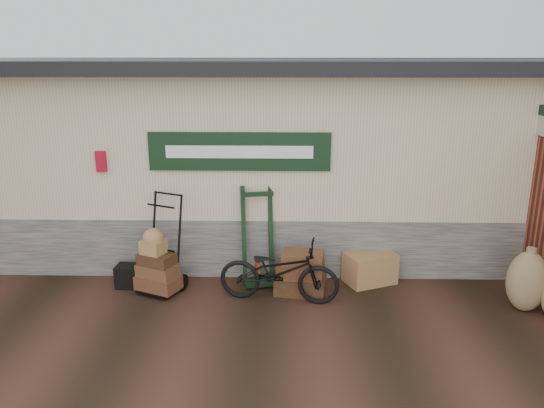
{
  "coord_description": "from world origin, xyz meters",
  "views": [
    {
      "loc": [
        0.34,
        -6.48,
        3.33
      ],
      "look_at": [
        0.17,
        0.9,
        1.19
      ],
      "focal_mm": 35.0,
      "sensor_mm": 36.0,
      "label": 1
    }
  ],
  "objects_px": {
    "green_barrow": "(258,236)",
    "black_trunk": "(128,276)",
    "porter_trolley": "(163,242)",
    "bicycle": "(279,268)",
    "wicker_hamper": "(370,268)",
    "suitcase_stack": "(301,272)"
  },
  "relations": [
    {
      "from": "suitcase_stack",
      "to": "wicker_hamper",
      "type": "height_order",
      "value": "suitcase_stack"
    },
    {
      "from": "porter_trolley",
      "to": "wicker_hamper",
      "type": "relative_size",
      "value": 2.02
    },
    {
      "from": "wicker_hamper",
      "to": "black_trunk",
      "type": "xyz_separation_m",
      "value": [
        -3.56,
        -0.23,
        -0.07
      ]
    },
    {
      "from": "black_trunk",
      "to": "bicycle",
      "type": "distance_m",
      "value": 2.27
    },
    {
      "from": "porter_trolley",
      "to": "green_barrow",
      "type": "xyz_separation_m",
      "value": [
        1.34,
        0.29,
        0.01
      ]
    },
    {
      "from": "black_trunk",
      "to": "wicker_hamper",
      "type": "bearing_deg",
      "value": 3.73
    },
    {
      "from": "porter_trolley",
      "to": "wicker_hamper",
      "type": "bearing_deg",
      "value": 29.64
    },
    {
      "from": "suitcase_stack",
      "to": "bicycle",
      "type": "xyz_separation_m",
      "value": [
        -0.31,
        -0.26,
        0.17
      ]
    },
    {
      "from": "suitcase_stack",
      "to": "black_trunk",
      "type": "distance_m",
      "value": 2.53
    },
    {
      "from": "green_barrow",
      "to": "bicycle",
      "type": "xyz_separation_m",
      "value": [
        0.32,
        -0.64,
        -0.24
      ]
    },
    {
      "from": "black_trunk",
      "to": "bicycle",
      "type": "bearing_deg",
      "value": -10.4
    },
    {
      "from": "wicker_hamper",
      "to": "bicycle",
      "type": "xyz_separation_m",
      "value": [
        -1.35,
        -0.64,
        0.25
      ]
    },
    {
      "from": "porter_trolley",
      "to": "bicycle",
      "type": "height_order",
      "value": "porter_trolley"
    },
    {
      "from": "porter_trolley",
      "to": "suitcase_stack",
      "type": "bearing_deg",
      "value": 21.6
    },
    {
      "from": "green_barrow",
      "to": "black_trunk",
      "type": "distance_m",
      "value": 1.99
    },
    {
      "from": "porter_trolley",
      "to": "wicker_hamper",
      "type": "height_order",
      "value": "porter_trolley"
    },
    {
      "from": "green_barrow",
      "to": "wicker_hamper",
      "type": "distance_m",
      "value": 1.74
    },
    {
      "from": "porter_trolley",
      "to": "wicker_hamper",
      "type": "xyz_separation_m",
      "value": [
        3.0,
        0.29,
        -0.48
      ]
    },
    {
      "from": "wicker_hamper",
      "to": "porter_trolley",
      "type": "bearing_deg",
      "value": -174.44
    },
    {
      "from": "wicker_hamper",
      "to": "bicycle",
      "type": "height_order",
      "value": "bicycle"
    },
    {
      "from": "porter_trolley",
      "to": "black_trunk",
      "type": "bearing_deg",
      "value": -162.04
    },
    {
      "from": "porter_trolley",
      "to": "bicycle",
      "type": "distance_m",
      "value": 1.7
    }
  ]
}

